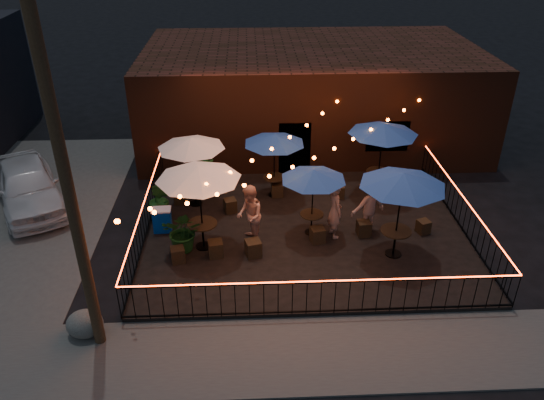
{
  "coord_description": "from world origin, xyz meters",
  "views": [
    {
      "loc": [
        -1.7,
        -12.25,
        9.29
      ],
      "look_at": [
        -1.03,
        2.13,
        1.16
      ],
      "focal_mm": 35.0,
      "sensor_mm": 36.0,
      "label": 1
    }
  ],
  "objects": [
    {
      "name": "bistro_chair_8",
      "position": [
        1.81,
        1.58,
        0.39
      ],
      "size": [
        0.44,
        0.44,
        0.48
      ],
      "primitive_type": "cube",
      "rotation": [
        0.0,
        0.0,
        0.1
      ],
      "color": "black",
      "rests_on": "patio"
    },
    {
      "name": "car_white",
      "position": [
        -9.32,
        4.14,
        0.81
      ],
      "size": [
        3.89,
        5.11,
        1.62
      ],
      "primitive_type": "imported",
      "rotation": [
        0.0,
        0.0,
        0.48
      ],
      "color": "silver",
      "rests_on": "ground"
    },
    {
      "name": "potted_shrub_a",
      "position": [
        -3.69,
        1.01,
        0.79
      ],
      "size": [
        1.34,
        1.23,
        1.29
      ],
      "primitive_type": "imported",
      "rotation": [
        0.0,
        0.0,
        -0.21
      ],
      "color": "#123A0B",
      "rests_on": "patio"
    },
    {
      "name": "ground",
      "position": [
        0.0,
        0.0,
        0.0
      ],
      "size": [
        110.0,
        110.0,
        0.0
      ],
      "primitive_type": "plane",
      "color": "black",
      "rests_on": "ground"
    },
    {
      "name": "bistro_chair_6",
      "position": [
        -0.76,
        4.22,
        0.39
      ],
      "size": [
        0.42,
        0.42,
        0.47
      ],
      "primitive_type": "cube",
      "rotation": [
        0.0,
        0.0,
        0.04
      ],
      "color": "black",
      "rests_on": "patio"
    },
    {
      "name": "festoon_lights",
      "position": [
        -1.01,
        1.7,
        2.52
      ],
      "size": [
        10.02,
        8.72,
        1.32
      ],
      "color": "#F5500D",
      "rests_on": "ground"
    },
    {
      "name": "bistro_chair_3",
      "position": [
        -2.39,
        3.2,
        0.38
      ],
      "size": [
        0.48,
        0.48,
        0.46
      ],
      "primitive_type": "cube",
      "rotation": [
        0.0,
        0.0,
        3.44
      ],
      "color": "black",
      "rests_on": "patio"
    },
    {
      "name": "bistro_chair_2",
      "position": [
        -4.14,
        3.83,
        0.35
      ],
      "size": [
        0.4,
        0.4,
        0.4
      ],
      "primitive_type": "cube",
      "rotation": [
        0.0,
        0.0,
        -0.2
      ],
      "color": "black",
      "rests_on": "patio"
    },
    {
      "name": "sidewalk",
      "position": [
        0.0,
        -3.25,
        0.03
      ],
      "size": [
        18.0,
        2.5,
        0.05
      ],
      "primitive_type": "cube",
      "color": "#474441",
      "rests_on": "ground"
    },
    {
      "name": "cafe_table_2",
      "position": [
        0.19,
        1.77,
        2.17
      ],
      "size": [
        2.57,
        2.57,
        2.21
      ],
      "rotation": [
        0.0,
        0.0,
        0.35
      ],
      "color": "black",
      "rests_on": "patio"
    },
    {
      "name": "bistro_chair_7",
      "position": [
        1.4,
        4.03,
        0.37
      ],
      "size": [
        0.39,
        0.39,
        0.45
      ],
      "primitive_type": "cube",
      "rotation": [
        0.0,
        0.0,
        3.18
      ],
      "color": "black",
      "rests_on": "patio"
    },
    {
      "name": "potted_shrub_b",
      "position": [
        -4.6,
        2.78,
        0.89
      ],
      "size": [
        0.96,
        0.84,
        1.49
      ],
      "primitive_type": "imported",
      "rotation": [
        0.0,
        0.0,
        -0.25
      ],
      "color": "#15350D",
      "rests_on": "patio"
    },
    {
      "name": "cafe_table_0",
      "position": [
        -3.15,
        1.14,
        2.61
      ],
      "size": [
        2.84,
        2.84,
        2.7
      ],
      "rotation": [
        0.0,
        0.0,
        0.18
      ],
      "color": "black",
      "rests_on": "patio"
    },
    {
      "name": "fence_left",
      "position": [
        -5.0,
        2.0,
        0.66
      ],
      "size": [
        0.04,
        8.0,
        1.04
      ],
      "rotation": [
        0.0,
        0.0,
        1.57
      ],
      "color": "black",
      "rests_on": "patio"
    },
    {
      "name": "cooler",
      "position": [
        -4.5,
        2.11,
        0.55
      ],
      "size": [
        0.61,
        0.45,
        0.79
      ],
      "rotation": [
        0.0,
        0.0,
        0.04
      ],
      "color": "#0438AF",
      "rests_on": "patio"
    },
    {
      "name": "cafe_table_4",
      "position": [
        2.49,
        0.49,
        2.61
      ],
      "size": [
        2.61,
        2.61,
        2.69
      ],
      "rotation": [
        0.0,
        0.0,
        0.07
      ],
      "color": "black",
      "rests_on": "patio"
    },
    {
      "name": "patio",
      "position": [
        0.0,
        2.0,
        0.07
      ],
      "size": [
        10.0,
        8.0,
        0.15
      ],
      "primitive_type": "cube",
      "color": "black",
      "rests_on": "ground"
    },
    {
      "name": "cafe_table_5",
      "position": [
        2.84,
        4.34,
        2.56
      ],
      "size": [
        2.65,
        2.65,
        2.63
      ],
      "rotation": [
        0.0,
        0.0,
        -0.11
      ],
      "color": "black",
      "rests_on": "patio"
    },
    {
      "name": "cafe_table_1",
      "position": [
        -3.6,
        3.78,
        2.4
      ],
      "size": [
        2.46,
        2.46,
        2.47
      ],
      "rotation": [
        0.0,
        0.0,
        -0.1
      ],
      "color": "black",
      "rests_on": "patio"
    },
    {
      "name": "patron_c",
      "position": [
        1.98,
        1.91,
        1.04
      ],
      "size": [
        1.29,
        0.99,
        1.77
      ],
      "primitive_type": "imported",
      "rotation": [
        0.0,
        0.0,
        3.47
      ],
      "color": "#D1A090",
      "rests_on": "patio"
    },
    {
      "name": "cafe_table_3",
      "position": [
        -0.86,
        4.29,
        2.27
      ],
      "size": [
        2.73,
        2.73,
        2.33
      ],
      "rotation": [
        0.0,
        0.0,
        0.37
      ],
      "color": "black",
      "rests_on": "patio"
    },
    {
      "name": "bistro_chair_5",
      "position": [
        0.32,
        1.26,
        0.39
      ],
      "size": [
        0.48,
        0.48,
        0.48
      ],
      "primitive_type": "cube",
      "rotation": [
        0.0,
        0.0,
        3.34
      ],
      "color": "black",
      "rests_on": "patio"
    },
    {
      "name": "brick_building",
      "position": [
        1.0,
        9.99,
        2.0
      ],
      "size": [
        14.0,
        8.0,
        4.0
      ],
      "color": "#33190E",
      "rests_on": "ground"
    },
    {
      "name": "bistro_chair_0",
      "position": [
        -3.84,
        0.42,
        0.38
      ],
      "size": [
        0.46,
        0.46,
        0.46
      ],
      "primitive_type": "cube",
      "rotation": [
        0.0,
        0.0,
        0.24
      ],
      "color": "black",
      "rests_on": "patio"
    },
    {
      "name": "fence_right",
      "position": [
        5.0,
        2.0,
        0.66
      ],
      "size": [
        0.04,
        8.0,
        1.04
      ],
      "rotation": [
        0.0,
        0.0,
        1.57
      ],
      "color": "black",
      "rests_on": "patio"
    },
    {
      "name": "patron_a",
      "position": [
        0.87,
        1.59,
        1.05
      ],
      "size": [
        0.58,
        0.74,
        1.79
      ],
      "primitive_type": "imported",
      "rotation": [
        0.0,
        0.0,
        1.82
      ],
      "color": "tan",
      "rests_on": "patio"
    },
    {
      "name": "patron_b",
      "position": [
        -1.74,
        1.3,
        1.11
      ],
      "size": [
        0.86,
        1.03,
        1.93
      ],
      "primitive_type": "imported",
      "rotation": [
        0.0,
        0.0,
        -1.42
      ],
      "color": "#CEB28B",
      "rests_on": "patio"
    },
    {
      "name": "bistro_chair_4",
      "position": [
        -1.66,
        0.62,
        0.4
      ],
      "size": [
        0.53,
        0.53,
        0.51
      ],
      "primitive_type": "cube",
      "rotation": [
        0.0,
        0.0,
        0.27
      ],
      "color": "black",
      "rests_on": "patio"
    },
    {
      "name": "bistro_chair_11",
      "position": [
        3.99,
        3.94,
        0.35
      ],
      "size": [
        0.41,
        0.41,
        0.4
      ],
      "primitive_type": "cube",
      "rotation": [
        0.0,
        0.0,
        2.92
      ],
      "color": "black",
      "rests_on": "patio"
    },
    {
      "name": "bistro_chair_10",
      "position": [
        2.85,
        4.09,
        0.4
      ],
      "size": [
        0.53,
        0.53,
        0.49
      ],
      "primitive_type": "cube",
      "rotation": [
        0.0,
        0.0,
        -0.32
      ],
      "color": "black",
      "rests_on": "patio"
    },
    {
      "name": "boulder",
      "position": [
        -5.79,
        -2.34,
        0.35
      ],
      "size": [
        1.09,
        1.01,
        0.7
      ],
      "primitive_type": "ellipsoid",
      "rotation": [
        0.0,
        0.0,
        0.33
      ],
      "color": "#464541",
      "rests_on": "ground"
    },
    {
      "name": "fence_front",
      "position": [
        0.0,
        -2.0,
        0.66
      ],
      "size": [
        10.0,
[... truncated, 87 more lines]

